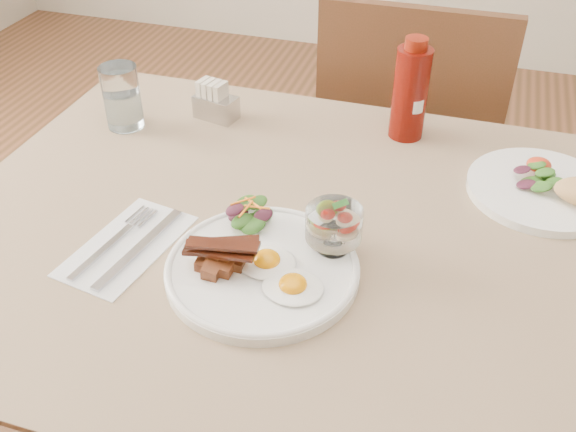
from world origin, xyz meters
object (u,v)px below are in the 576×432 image
fruit_cup (334,224)px  table (353,281)px  main_plate (262,270)px  sugar_caddy (215,103)px  second_plate (554,189)px  hot_sauce_bottle (413,111)px  chair_far (407,150)px  ketchup_bottle (410,92)px  water_glass (123,101)px

fruit_cup → table: bearing=64.3°
main_plate → sugar_caddy: size_ratio=3.02×
second_plate → hot_sauce_bottle: size_ratio=2.07×
second_plate → sugar_caddy: bearing=172.1°
chair_far → main_plate: chair_far is taller
table → chair_far: chair_far is taller
sugar_caddy → ketchup_bottle: bearing=19.4°
ketchup_bottle → chair_far: bearing=93.8°
fruit_cup → ketchup_bottle: 0.40m
chair_far → fruit_cup: size_ratio=11.09×
chair_far → fruit_cup: 0.77m
main_plate → hot_sauce_bottle: hot_sauce_bottle is taller
chair_far → water_glass: size_ratio=7.52×
fruit_cup → second_plate: (0.31, 0.26, -0.05)m
ketchup_bottle → main_plate: bearing=-106.3°
chair_far → fruit_cup: (-0.03, -0.72, 0.29)m
sugar_caddy → table: bearing=-27.1°
main_plate → fruit_cup: size_ratio=3.34×
fruit_cup → sugar_caddy: fruit_cup is taller
main_plate → second_plate: 0.52m
main_plate → second_plate: second_plate is taller
second_plate → water_glass: 0.80m
chair_far → main_plate: size_ratio=3.32×
main_plate → ketchup_bottle: size_ratio=1.43×
table → second_plate: 0.37m
fruit_cup → ketchup_bottle: size_ratio=0.43×
main_plate → hot_sauce_bottle: size_ratio=2.26×
second_plate → hot_sauce_bottle: 0.29m
ketchup_bottle → fruit_cup: bearing=-96.7°
second_plate → hot_sauce_bottle: bearing=154.8°
table → sugar_caddy: (-0.36, 0.30, 0.12)m
hot_sauce_bottle → water_glass: (-0.54, -0.11, -0.01)m
table → hot_sauce_bottle: hot_sauce_bottle is taller
water_glass → fruit_cup: bearing=-28.6°
chair_far → ketchup_bottle: 0.45m
table → ketchup_bottle: size_ratio=6.82×
main_plate → ketchup_bottle: bearing=73.7°
table → water_glass: (-0.51, 0.21, 0.14)m
hot_sauce_bottle → second_plate: bearing=-25.2°
second_plate → hot_sauce_bottle: hot_sauce_bottle is taller
hot_sauce_bottle → fruit_cup: bearing=-98.6°
chair_far → second_plate: bearing=-57.7°
main_plate → sugar_caddy: sugar_caddy is taller
main_plate → hot_sauce_bottle: 0.47m
sugar_caddy → water_glass: size_ratio=0.75×
fruit_cup → hot_sauce_bottle: bearing=81.4°
ketchup_bottle → water_glass: 0.55m
chair_far → main_plate: (-0.11, -0.78, 0.24)m
chair_far → sugar_caddy: chair_far is taller
ketchup_bottle → second_plate: bearing=-26.6°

